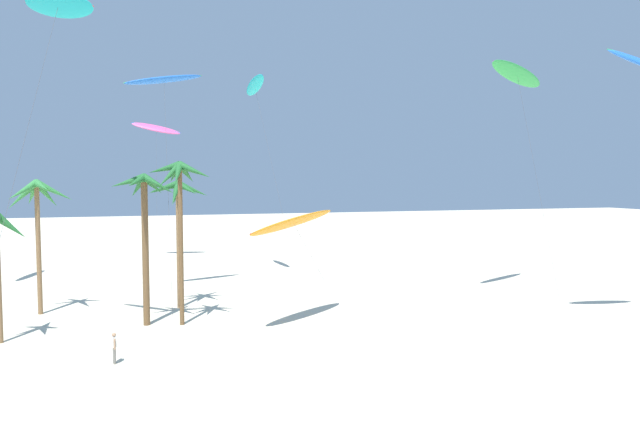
# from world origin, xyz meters

# --- Properties ---
(palm_tree_1) EXTENTS (4.50, 4.58, 9.75)m
(palm_tree_1) POSITION_xyz_m (-16.46, 37.36, 8.11)
(palm_tree_1) COLOR olive
(palm_tree_1) RESTS_ON ground
(palm_tree_2) EXTENTS (4.17, 3.84, 10.12)m
(palm_tree_2) POSITION_xyz_m (-8.99, 32.04, 8.03)
(palm_tree_2) COLOR brown
(palm_tree_2) RESTS_ON ground
(palm_tree_3) EXTENTS (4.55, 4.01, 9.68)m
(palm_tree_3) POSITION_xyz_m (-6.74, 36.49, 8.18)
(palm_tree_3) COLOR olive
(palm_tree_3) RESTS_ON ground
(palm_tree_4) EXTENTS (4.20, 3.86, 10.94)m
(palm_tree_4) POSITION_xyz_m (-6.75, 31.48, 9.36)
(palm_tree_4) COLOR brown
(palm_tree_4) RESTS_ON ground
(flying_kite_0) EXTENTS (5.91, 9.90, 17.05)m
(flying_kite_0) POSITION_xyz_m (-8.43, 62.36, 15.97)
(flying_kite_0) COLOR #EA5193
(flying_kite_0) RESTS_ON ground
(flying_kite_2) EXTENTS (5.48, 10.00, 20.86)m
(flying_kite_2) POSITION_xyz_m (-13.43, 29.49, 19.71)
(flying_kite_2) COLOR #19B2B7
(flying_kite_2) RESTS_ON ground
(flying_kite_3) EXTENTS (6.44, 8.87, 18.93)m
(flying_kite_3) POSITION_xyz_m (-7.58, 41.39, 17.97)
(flying_kite_3) COLOR blue
(flying_kite_3) RESTS_ON ground
(flying_kite_4) EXTENTS (2.86, 12.86, 20.05)m
(flying_kite_4) POSITION_xyz_m (1.08, 47.86, 19.05)
(flying_kite_4) COLOR #19B2B7
(flying_kite_4) RESTS_ON ground
(flying_kite_5) EXTENTS (7.90, 7.26, 19.33)m
(flying_kite_5) POSITION_xyz_m (20.15, 32.74, 18.33)
(flying_kite_5) COLOR green
(flying_kite_5) RESTS_ON ground
(flying_kite_6) EXTENTS (7.36, 5.90, 8.00)m
(flying_kite_6) POSITION_xyz_m (0.38, 29.22, 6.91)
(flying_kite_6) COLOR orange
(flying_kite_6) RESTS_ON ground
(person_mid_field) EXTENTS (0.26, 0.50, 1.65)m
(person_mid_field) POSITION_xyz_m (-10.45, 24.72, 0.91)
(person_mid_field) COLOR slate
(person_mid_field) RESTS_ON ground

